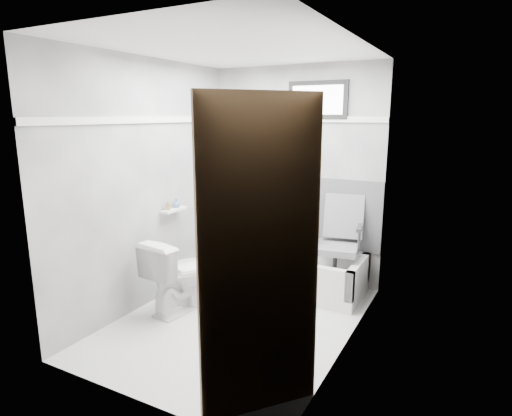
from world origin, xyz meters
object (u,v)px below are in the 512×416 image
Objects in this scene: toilet at (180,274)px; soap_bottle_a at (168,205)px; soap_bottle_b at (176,203)px; door at (277,286)px; bathtub at (293,270)px; office_chair at (336,242)px.

soap_bottle_a reaches higher than toilet.
door is at bearing -40.15° from soap_bottle_b.
soap_bottle_a is (-0.32, 0.25, 0.61)m from toilet.
soap_bottle_a reaches higher than bathtub.
bathtub is at bearing 28.37° from soap_bottle_b.
soap_bottle_a is at bearing -30.39° from toilet.
toilet is 6.94× the size of soap_bottle_a.
bathtub is at bearing 176.72° from office_chair.
bathtub is 14.40× the size of soap_bottle_b.
door is 19.20× the size of soap_bottle_b.
door is at bearing -37.62° from soap_bottle_a.
toilet reaches higher than bathtub.
office_chair is 8.80× the size of soap_bottle_a.
soap_bottle_a reaches higher than soap_bottle_b.
soap_bottle_a is (-1.54, -0.78, 0.38)m from office_chair.
soap_bottle_a is at bearing -162.79° from office_chair.
door reaches higher than soap_bottle_b.
bathtub is at bearing 110.52° from door.
soap_bottle_a is (-1.09, -0.73, 0.76)m from bathtub.
soap_bottle_a is at bearing 142.38° from door.
soap_bottle_a is 0.14m from soap_bottle_b.
office_chair is 1.77m from soap_bottle_a.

